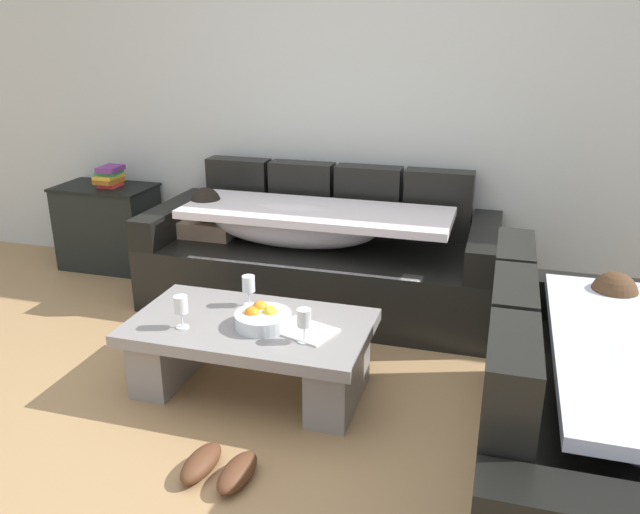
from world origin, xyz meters
TOP-DOWN VIEW (x-y plane):
  - ground_plane at (0.00, 0.00)m, footprint 14.00×14.00m
  - back_wall at (0.00, 2.15)m, footprint 9.00×0.10m
  - couch_along_wall at (-0.13, 1.62)m, footprint 2.27×0.92m
  - couch_near_window at (1.46, 0.11)m, footprint 0.92×1.78m
  - coffee_table at (-0.13, 0.48)m, footprint 1.20×0.68m
  - fruit_bowl at (-0.05, 0.45)m, footprint 0.28×0.28m
  - wine_glass_near_left at (-0.42, 0.32)m, footprint 0.07×0.07m
  - wine_glass_near_right at (0.20, 0.35)m, footprint 0.07×0.07m
  - wine_glass_far_back at (-0.21, 0.66)m, footprint 0.07×0.07m
  - open_magazine at (0.17, 0.45)m, footprint 0.33×0.29m
  - side_cabinet at (-1.86, 1.85)m, footprint 0.72×0.44m
  - book_stack_on_cabinet at (-1.80, 1.85)m, footprint 0.18×0.21m
  - pair_of_shoes at (0.00, -0.21)m, footprint 0.31×0.29m

SIDE VIEW (x-z plane):
  - ground_plane at x=0.00m, z-range 0.00..0.00m
  - pair_of_shoes at x=0.00m, z-range 0.00..0.09m
  - coffee_table at x=-0.13m, z-range 0.05..0.43m
  - side_cabinet at x=-1.86m, z-range 0.00..0.64m
  - couch_along_wall at x=-0.13m, z-range -0.11..0.77m
  - couch_near_window at x=1.46m, z-range -0.11..0.77m
  - open_magazine at x=0.17m, z-range 0.38..0.39m
  - fruit_bowl at x=-0.05m, z-range 0.37..0.47m
  - wine_glass_near_left at x=-0.42m, z-range 0.41..0.58m
  - wine_glass_near_right at x=0.20m, z-range 0.41..0.58m
  - wine_glass_far_back at x=-0.21m, z-range 0.41..0.58m
  - book_stack_on_cabinet at x=-1.80m, z-range 0.64..0.80m
  - back_wall at x=0.00m, z-range 0.00..2.70m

